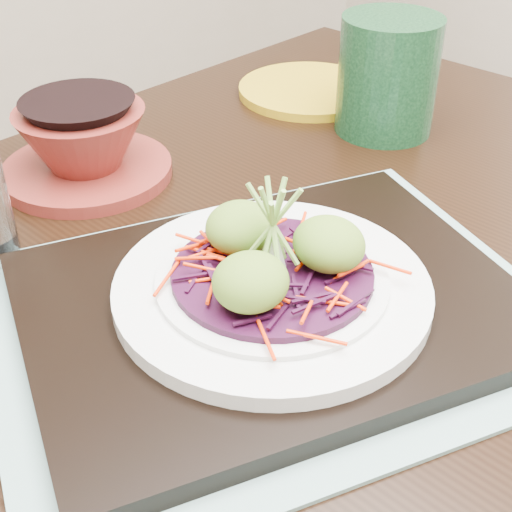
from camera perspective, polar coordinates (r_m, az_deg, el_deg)
dining_table at (r=0.65m, az=-1.65°, el=-12.25°), size 1.40×1.03×0.81m
placemat at (r=0.58m, az=1.25°, el=-4.64°), size 0.52×0.45×0.00m
serving_tray at (r=0.57m, az=1.27°, el=-3.82°), size 0.45×0.38×0.02m
white_plate at (r=0.56m, az=1.29°, el=-2.47°), size 0.25×0.25×0.02m
cabbage_bed at (r=0.55m, az=1.30°, el=-1.42°), size 0.16×0.16×0.01m
carrot_julienne at (r=0.55m, az=1.31°, el=-0.78°), size 0.19×0.19×0.01m
guacamole_scoops at (r=0.54m, az=1.38°, el=0.45°), size 0.14×0.12×0.04m
scallion_garnish at (r=0.53m, az=1.36°, el=2.19°), size 0.06×0.06×0.09m
terracotta_bowl_set at (r=0.78m, az=-13.61°, el=8.44°), size 0.24×0.24×0.08m
yellow_plate at (r=0.99m, az=4.29°, el=13.10°), size 0.25×0.25×0.01m
green_jar at (r=0.87m, az=10.48°, el=14.01°), size 0.15×0.15×0.14m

